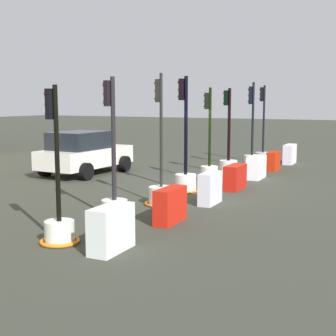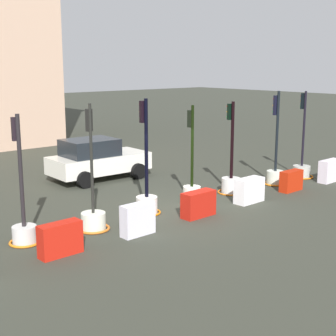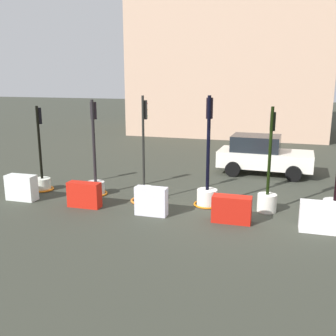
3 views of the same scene
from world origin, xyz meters
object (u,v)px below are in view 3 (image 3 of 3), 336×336
object	(u,v)px
traffic_light_3	(207,187)
construction_barrier_2	(151,201)
traffic_light_2	(144,189)
traffic_light_4	(268,193)
construction_barrier_3	(232,209)
traffic_light_1	(96,179)
construction_barrier_0	(22,188)
construction_barrier_1	(84,195)
traffic_light_0	(42,177)
traffic_light_5	(335,201)
car_white_van	(262,155)
construction_barrier_4	(321,217)

from	to	relation	value
traffic_light_3	construction_barrier_2	distance (m)	2.03
traffic_light_2	traffic_light_3	world-z (taller)	traffic_light_3
traffic_light_4	construction_barrier_3	bearing A→B (deg)	-126.10
traffic_light_1	traffic_light_4	size ratio (longest dim) A/B	1.03
traffic_light_2	construction_barrier_2	xyz separation A→B (m)	(0.68, -1.17, -0.01)
traffic_light_1	construction_barrier_0	xyz separation A→B (m)	(-2.13, -1.33, -0.14)
traffic_light_2	traffic_light_1	bearing A→B (deg)	172.79
construction_barrier_1	traffic_light_0	bearing A→B (deg)	153.14
traffic_light_2	construction_barrier_0	size ratio (longest dim) A/B	3.41
traffic_light_5	traffic_light_4	bearing A→B (deg)	-179.96
traffic_light_1	construction_barrier_1	world-z (taller)	traffic_light_1
traffic_light_4	construction_barrier_1	world-z (taller)	traffic_light_4
traffic_light_0	construction_barrier_1	bearing A→B (deg)	-26.86
construction_barrier_2	traffic_light_1	bearing A→B (deg)	151.73
traffic_light_3	construction_barrier_1	world-z (taller)	traffic_light_3
car_white_van	construction_barrier_3	bearing A→B (deg)	-93.84
construction_barrier_3	traffic_light_3	bearing A→B (deg)	127.20
traffic_light_2	construction_barrier_3	distance (m)	3.28
construction_barrier_3	car_white_van	bearing A→B (deg)	86.16
traffic_light_5	construction_barrier_0	xyz separation A→B (m)	(-10.07, -1.31, -0.08)
car_white_van	traffic_light_5	bearing A→B (deg)	-63.76
construction_barrier_3	traffic_light_1	bearing A→B (deg)	165.63
construction_barrier_4	traffic_light_1	bearing A→B (deg)	170.31
traffic_light_5	construction_barrier_3	bearing A→B (deg)	-156.19
traffic_light_3	construction_barrier_2	size ratio (longest dim) A/B	3.64
traffic_light_2	construction_barrier_1	xyz separation A→B (m)	(-1.65, -1.11, -0.04)
construction_barrier_4	traffic_light_2	bearing A→B (deg)	169.44
construction_barrier_2	construction_barrier_0	bearing A→B (deg)	179.02
traffic_light_4	traffic_light_2	bearing A→B (deg)	-176.83
construction_barrier_1	car_white_van	world-z (taller)	car_white_van
traffic_light_1	traffic_light_5	bearing A→B (deg)	-0.16
traffic_light_2	traffic_light_3	xyz separation A→B (m)	(2.12, 0.25, 0.17)
construction_barrier_4	construction_barrier_2	bearing A→B (deg)	-178.35
traffic_light_5	construction_barrier_2	bearing A→B (deg)	-165.32
construction_barrier_1	construction_barrier_2	size ratio (longest dim) A/B	1.11
traffic_light_1	construction_barrier_3	bearing A→B (deg)	-14.37
traffic_light_1	traffic_light_4	world-z (taller)	traffic_light_1
construction_barrier_1	traffic_light_5	bearing A→B (deg)	9.89
traffic_light_0	car_white_van	world-z (taller)	traffic_light_0
traffic_light_3	construction_barrier_1	bearing A→B (deg)	-160.15
traffic_light_0	traffic_light_2	distance (m)	4.11
traffic_light_0	traffic_light_1	world-z (taller)	traffic_light_1
construction_barrier_0	traffic_light_0	bearing A→B (deg)	91.47
traffic_light_2	construction_barrier_2	distance (m)	1.35
construction_barrier_4	traffic_light_4	bearing A→B (deg)	139.79
construction_barrier_1	construction_barrier_2	distance (m)	2.33
construction_barrier_2	construction_barrier_4	world-z (taller)	construction_barrier_2
construction_barrier_3	construction_barrier_4	xyz separation A→B (m)	(2.41, 0.02, 0.02)
traffic_light_5	traffic_light_3	bearing A→B (deg)	179.59
traffic_light_1	construction_barrier_1	xyz separation A→B (m)	(0.30, -1.36, -0.16)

